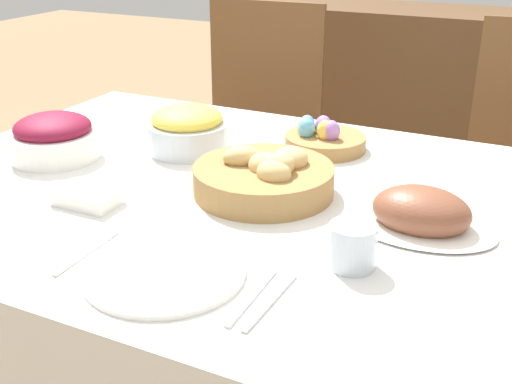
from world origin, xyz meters
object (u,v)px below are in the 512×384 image
egg_basket (323,138)px  beet_salad_bowl (54,137)px  ham_platter (421,214)px  fork (87,252)px  dinner_plate (164,272)px  knife (252,297)px  chair_far_left (253,141)px  spoon (270,302)px  drinking_cup (352,246)px  bread_basket (265,177)px  sideboard (387,110)px  butter_dish (87,197)px  pineapple_bowl (187,129)px

egg_basket → beet_salad_bowl: size_ratio=0.94×
ham_platter → beet_salad_bowl: 0.84m
egg_basket → fork: bearing=-104.9°
dinner_plate → knife: bearing=0.0°
chair_far_left → egg_basket: size_ratio=5.11×
chair_far_left → fork: 1.25m
spoon → beet_salad_bowl: bearing=156.2°
egg_basket → drinking_cup: egg_basket is taller
bread_basket → knife: size_ratio=1.72×
sideboard → butter_dish: size_ratio=10.93×
bread_basket → beet_salad_bowl: size_ratio=1.38×
chair_far_left → ham_platter: 1.17m
chair_far_left → sideboard: size_ratio=0.73×
bread_basket → beet_salad_bowl: bearing=-177.3°
fork → dinner_plate: bearing=-1.4°
sideboard → drinking_cup: 1.95m
ham_platter → drinking_cup: size_ratio=3.50×
ham_platter → knife: size_ratio=1.64×
bread_basket → butter_dish: 0.35m
fork → spoon: same height
spoon → pineapple_bowl: bearing=133.0°
sideboard → bread_basket: bearing=-83.6°
egg_basket → butter_dish: (-0.30, -0.49, -0.01)m
chair_far_left → ham_platter: chair_far_left is taller
drinking_cup → butter_dish: bearing=179.8°
bread_basket → fork: bearing=-114.3°
egg_basket → drinking_cup: size_ratio=2.49×
fork → knife: size_ratio=1.00×
bread_basket → egg_basket: size_ratio=1.47×
bread_basket → drinking_cup: size_ratio=3.66×
bread_basket → ham_platter: bread_basket is taller
ham_platter → knife: 0.38m
beet_salad_bowl → dinner_plate: bearing=-32.6°
pineapple_bowl → fork: (0.11, -0.51, -0.05)m
sideboard → bread_basket: sideboard is taller
ham_platter → butter_dish: size_ratio=2.20×
bread_basket → egg_basket: (0.01, 0.30, -0.01)m
bread_basket → fork: (-0.16, -0.35, -0.03)m
dinner_plate → drinking_cup: drinking_cup is taller
egg_basket → dinner_plate: (-0.02, -0.65, -0.02)m
bread_basket → butter_dish: (-0.29, -0.20, -0.02)m
drinking_cup → spoon: bearing=-115.0°
sideboard → butter_dish: bearing=-93.0°
pineapple_bowl → butter_dish: 0.35m
pineapple_bowl → ham_platter: bearing=-16.2°
spoon → butter_dish: 0.49m
egg_basket → drinking_cup: (0.23, -0.50, 0.01)m
sideboard → bread_basket: (0.19, -1.67, 0.33)m
spoon → bread_basket: bearing=117.9°
bread_basket → beet_salad_bowl: 0.52m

